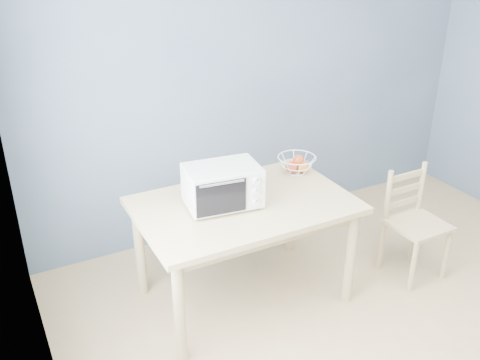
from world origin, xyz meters
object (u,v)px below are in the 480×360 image
fruit_basket (296,164)px  dining_chair (413,224)px  toaster_oven (220,186)px  dining_table (244,216)px

fruit_basket → dining_chair: (0.70, -0.53, -0.42)m
toaster_oven → dining_chair: toaster_oven is taller
dining_chair → toaster_oven: bearing=166.2°
dining_table → fruit_basket: (0.55, 0.23, 0.17)m
toaster_oven → dining_chair: (1.41, -0.33, -0.49)m
dining_table → toaster_oven: 0.29m
dining_table → dining_chair: (1.25, -0.30, -0.25)m
dining_chair → dining_table: bearing=165.9°
dining_table → fruit_basket: bearing=23.0°
dining_table → dining_chair: size_ratio=1.72×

